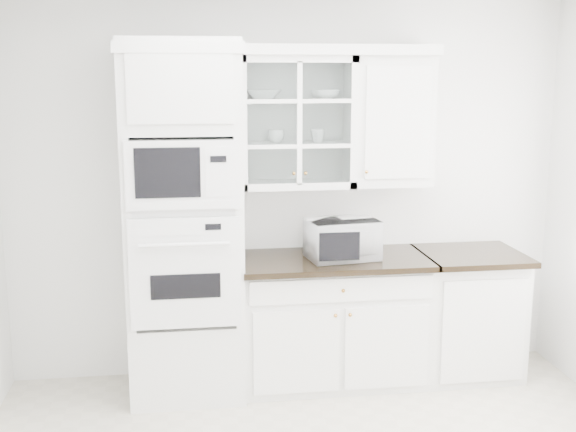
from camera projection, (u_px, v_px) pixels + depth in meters
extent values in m
cube|color=white|center=(288.00, 190.00, 5.21)|extent=(4.00, 0.02, 2.70)
cube|color=white|center=(184.00, 222.00, 4.83)|extent=(0.76, 0.65, 2.40)
cube|color=white|center=(185.00, 273.00, 4.55)|extent=(0.70, 0.03, 0.72)
cube|color=black|center=(186.00, 286.00, 4.55)|extent=(0.44, 0.01, 0.16)
cube|color=white|center=(183.00, 175.00, 4.43)|extent=(0.70, 0.03, 0.43)
cube|color=black|center=(168.00, 173.00, 4.40)|extent=(0.40, 0.01, 0.31)
cube|color=white|center=(333.00, 322.00, 5.14)|extent=(1.30, 0.60, 0.88)
cube|color=black|center=(335.00, 261.00, 5.02)|extent=(1.32, 0.67, 0.04)
cube|color=white|center=(467.00, 315.00, 5.28)|extent=(0.70, 0.60, 0.88)
cube|color=black|center=(472.00, 256.00, 5.16)|extent=(0.72, 0.67, 0.04)
cube|color=white|center=(296.00, 122.00, 4.96)|extent=(0.80, 0.33, 0.90)
cube|color=white|center=(296.00, 144.00, 4.99)|extent=(0.74, 0.29, 0.02)
cube|color=white|center=(296.00, 100.00, 4.93)|extent=(0.74, 0.29, 0.02)
cube|color=white|center=(391.00, 121.00, 5.06)|extent=(0.55, 0.33, 0.90)
cube|color=white|center=(281.00, 50.00, 4.83)|extent=(2.14, 0.38, 0.07)
imported|color=white|center=(342.00, 239.00, 4.99)|extent=(0.52, 0.46, 0.27)
imported|color=white|center=(263.00, 94.00, 4.90)|extent=(0.29, 0.29, 0.06)
imported|color=white|center=(325.00, 94.00, 4.94)|extent=(0.25, 0.25, 0.06)
imported|color=white|center=(276.00, 136.00, 4.98)|extent=(0.13, 0.13, 0.09)
imported|color=white|center=(317.00, 136.00, 4.99)|extent=(0.12, 0.12, 0.09)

